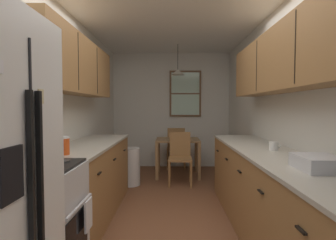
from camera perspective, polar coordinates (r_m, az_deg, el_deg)
ground_plane at (r=3.78m, az=0.56°, el=-18.10°), size 12.00×12.00×0.00m
wall_left at (r=3.79m, az=-20.33°, el=1.53°), size 0.10×9.00×2.55m
wall_right at (r=3.78m, az=21.52°, el=1.50°), size 0.10×9.00×2.55m
wall_back at (r=6.18m, az=0.66°, el=2.08°), size 4.40×0.10×2.55m
ceiling_slab at (r=3.75m, az=0.58°, el=22.17°), size 4.40×9.00×0.08m
stove_range at (r=2.34m, az=-26.35°, el=-19.37°), size 0.66×0.64×1.10m
microwave_over_range at (r=2.25m, az=-29.59°, el=9.75°), size 0.39×0.60×0.31m
counter_left at (r=3.58m, az=-16.03°, el=-11.81°), size 0.64×2.14×0.90m
upper_cabinets_left at (r=3.50m, az=-18.80°, el=10.54°), size 0.33×2.22×0.66m
counter_right at (r=3.01m, az=20.59°, el=-14.69°), size 0.64×3.26×0.90m
upper_cabinets_right at (r=2.92m, az=24.03°, el=11.74°), size 0.33×2.94×0.62m
dining_table at (r=5.34m, az=2.03°, el=-5.36°), size 0.83×0.72×0.72m
dining_chair_near at (r=4.80m, az=2.54°, el=-7.41°), size 0.41×0.41×0.90m
dining_chair_far at (r=5.91m, az=1.73°, el=-5.49°), size 0.41×0.41×0.90m
pendant_light at (r=5.33m, az=2.06°, el=9.97°), size 0.27×0.27×0.59m
back_window at (r=6.12m, az=3.64°, el=5.50°), size 0.70×0.05×1.02m
trash_bin at (r=4.80m, az=-7.89°, el=-9.60°), size 0.34×0.34×0.64m
storage_canister at (r=2.72m, az=-21.15°, el=-5.02°), size 0.12×0.12×0.17m
dish_towel at (r=2.34m, az=-16.32°, el=-18.44°), size 0.02×0.16×0.24m
mug_by_coffeemaker at (r=3.00m, az=21.19°, el=-5.09°), size 0.12×0.09×0.09m
dish_rack at (r=2.20m, az=29.00°, el=-7.86°), size 0.28×0.34×0.10m
table_serving_bowl at (r=5.39m, az=2.82°, el=-3.58°), size 0.20×0.20×0.06m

